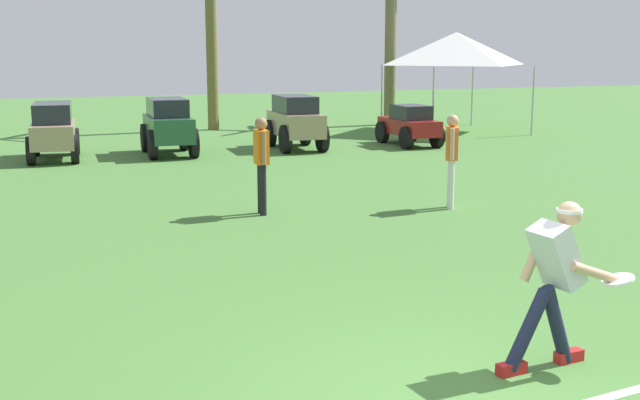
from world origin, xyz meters
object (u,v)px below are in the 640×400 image
frisbee_in_flight (618,280)px  parked_car_slot_d (295,121)px  teammate_midfield (452,152)px  teammate_near_sideline (261,156)px  parked_car_slot_c (168,125)px  frisbee_thrower (555,275)px  palm_tree_left_of_centre (391,31)px  event_tent (456,49)px  parked_car_slot_e (409,125)px  parked_car_slot_b (53,129)px

frisbee_in_flight → parked_car_slot_d: (2.36, 14.75, -0.00)m
frisbee_in_flight → teammate_midfield: size_ratio=0.22×
teammate_near_sideline → parked_car_slot_c: bearing=90.2°
frisbee_thrower → parked_car_slot_d: frisbee_thrower is taller
teammate_near_sideline → teammate_midfield: (3.08, -0.66, 0.00)m
palm_tree_left_of_centre → event_tent: bearing=-74.3°
frisbee_in_flight → frisbee_thrower: bearing=163.4°
frisbee_thrower → frisbee_in_flight: 0.55m
teammate_near_sideline → teammate_midfield: bearing=-12.1°
parked_car_slot_c → parked_car_slot_e: 6.53m
teammate_near_sideline → palm_tree_left_of_centre: size_ratio=0.28×
parked_car_slot_c → frisbee_in_flight: bearing=-86.3°
frisbee_in_flight → parked_car_slot_c: parked_car_slot_c is taller
palm_tree_left_of_centre → parked_car_slot_e: bearing=-110.9°
teammate_midfield → event_tent: event_tent is taller
frisbee_thrower → palm_tree_left_of_centre: 21.51m
frisbee_in_flight → parked_car_slot_e: parked_car_slot_e is taller
teammate_midfield → parked_car_slot_c: bearing=110.2°
event_tent → parked_car_slot_e: bearing=-138.5°
parked_car_slot_b → parked_car_slot_c: (2.71, -0.16, 0.02)m
frisbee_thrower → teammate_midfield: 6.76m
frisbee_thrower → event_tent: 19.16m
parked_car_slot_c → teammate_midfield: bearing=-69.8°
parked_car_slot_e → palm_tree_left_of_centre: size_ratio=0.40×
teammate_near_sideline → event_tent: bearing=46.6°
parked_car_slot_d → parked_car_slot_e: bearing=-6.5°
frisbee_thrower → parked_car_slot_c: size_ratio=0.59×
parked_car_slot_d → palm_tree_left_of_centre: (5.28, 5.16, 2.45)m
frisbee_in_flight → teammate_near_sideline: size_ratio=0.22×
frisbee_in_flight → palm_tree_left_of_centre: (7.64, 19.91, 2.45)m
parked_car_slot_c → palm_tree_left_of_centre: bearing=30.6°
frisbee_thrower → parked_car_slot_e: size_ratio=0.64×
teammate_midfield → event_tent: (6.32, 10.61, 1.66)m
frisbee_thrower → palm_tree_left_of_centre: palm_tree_left_of_centre is taller
parked_car_slot_b → parked_car_slot_d: parked_car_slot_d is taller
palm_tree_left_of_centre → event_tent: size_ratio=1.56×
frisbee_thrower → teammate_midfield: size_ratio=0.90×
event_tent → parked_car_slot_c: bearing=-167.1°
teammate_midfield → frisbee_thrower: bearing=-113.2°
teammate_near_sideline → parked_car_slot_c: size_ratio=0.65×
parked_car_slot_e → event_tent: event_tent is taller
teammate_near_sideline → teammate_midfield: 3.15m
parked_car_slot_b → event_tent: (12.14, 2.00, 1.87)m
frisbee_in_flight → parked_car_slot_c: 14.85m
teammate_midfield → frisbee_in_flight: bearing=-108.6°
frisbee_in_flight → event_tent: (8.46, 16.98, 1.85)m
frisbee_thrower → parked_car_slot_d: size_ratio=0.58×
palm_tree_left_of_centre → event_tent: 3.10m
parked_car_slot_e → event_tent: 4.40m
parked_car_slot_b → palm_tree_left_of_centre: bearing=23.5°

